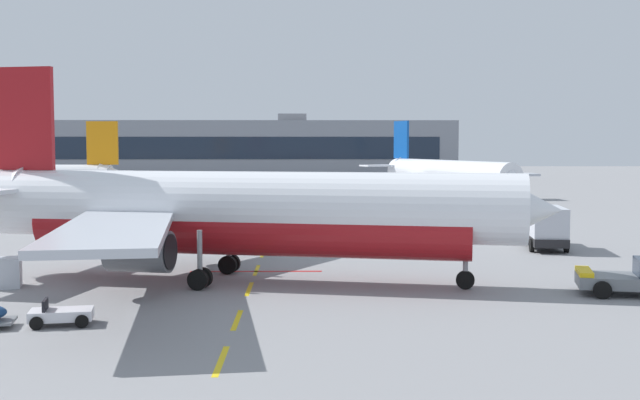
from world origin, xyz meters
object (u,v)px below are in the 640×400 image
airliner_foreground (239,212)px  uld_cargo_container (5,273)px  fuel_service_truck (544,226)px  airliner_mid_left (9,181)px  airliner_far_center (446,175)px

airliner_foreground → uld_cargo_container: (-12.50, -1.57, -3.15)m
airliner_foreground → uld_cargo_container: airliner_foreground is taller
fuel_service_truck → uld_cargo_container: 37.04m
airliner_mid_left → airliner_far_center: (53.56, 8.77, 0.21)m
airliner_mid_left → fuel_service_truck: airliner_mid_left is taller
airliner_foreground → airliner_far_center: size_ratio=1.14×
airliner_mid_left → airliner_far_center: bearing=9.3°
airliner_foreground → fuel_service_truck: airliner_foreground is taller
airliner_mid_left → airliner_far_center: 54.27m
airliner_foreground → uld_cargo_container: bearing=-172.8°
airliner_foreground → airliner_far_center: (22.04, 58.64, -0.39)m
airliner_foreground → fuel_service_truck: (21.33, 13.48, -2.30)m
airliner_foreground → fuel_service_truck: bearing=32.3°
airliner_far_center → fuel_service_truck: bearing=-90.9°
airliner_foreground → fuel_service_truck: 25.34m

